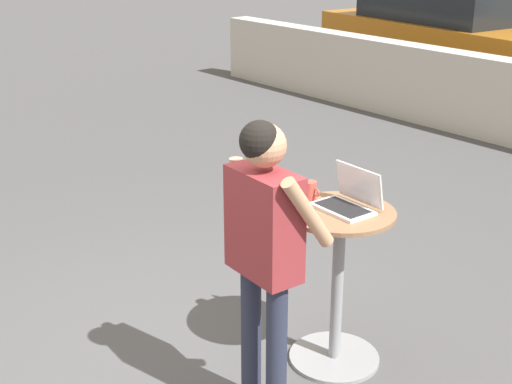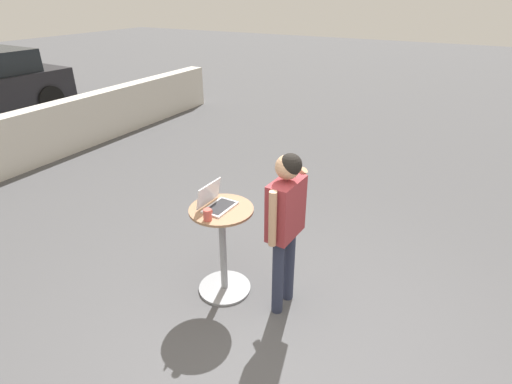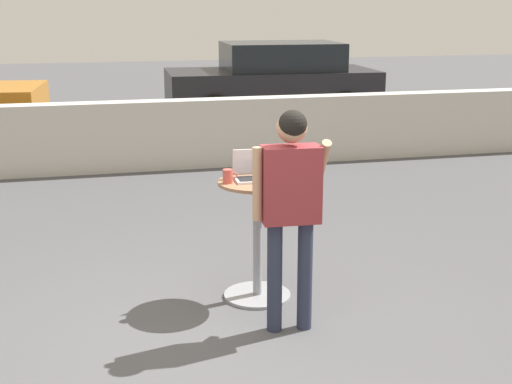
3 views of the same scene
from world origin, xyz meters
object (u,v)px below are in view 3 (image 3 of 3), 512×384
Objects in this scene: cafe_table at (257,234)px; coffee_mug at (228,176)px; standing_person at (291,194)px; laptop at (256,173)px; parked_car_further_down at (273,81)px.

coffee_mug is at bearing -177.09° from cafe_table.
coffee_mug is 0.07× the size of standing_person.
standing_person reaches higher than laptop.
standing_person is (0.09, -0.64, 0.50)m from cafe_table.
parked_car_further_down is at bearing 72.71° from coffee_mug.
parked_car_further_down is at bearing 74.15° from cafe_table.
parked_car_further_down reaches higher than coffee_mug.
standing_person is at bearing -62.54° from coffee_mug.
laptop is 3.00× the size of coffee_mug.
laptop is 8.79m from parked_car_further_down.
laptop is (0.00, 0.06, 0.49)m from cafe_table.
coffee_mug is at bearing -163.22° from laptop.
cafe_table is at bearing 97.73° from standing_person.
laptop reaches higher than cafe_table.
laptop is 0.25m from coffee_mug.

